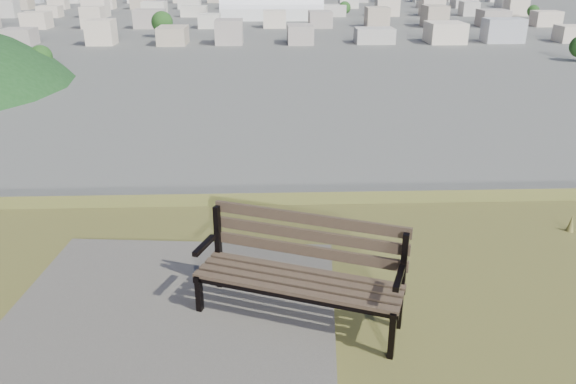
{
  "coord_description": "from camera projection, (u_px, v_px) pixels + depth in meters",
  "views": [
    {
      "loc": [
        -0.81,
        -2.04,
        27.69
      ],
      "look_at": [
        -0.59,
        3.68,
        25.3
      ],
      "focal_mm": 35.0,
      "sensor_mm": 36.0,
      "label": 1
    }
  ],
  "objects": [
    {
      "name": "arena",
      "position": [
        271.0,
        9.0,
        274.52
      ],
      "size": [
        49.64,
        21.34,
        20.88
      ],
      "rotation": [
        0.0,
        0.0,
        0.01
      ],
      "color": "silver",
      "rests_on": "ground"
    },
    {
      "name": "gravel_patch",
      "position": [
        149.0,
        371.0,
        3.9
      ],
      "size": [
        2.93,
        3.95,
        0.07
      ],
      "primitive_type": "cube",
      "rotation": [
        0.0,
        0.0,
        -0.09
      ],
      "color": "#646057",
      "rests_on": "hilltop_mesa"
    },
    {
      "name": "park_bench",
      "position": [
        302.0,
        266.0,
        4.37
      ],
      "size": [
        1.68,
        1.05,
        0.84
      ],
      "rotation": [
        0.0,
        0.0,
        -0.37
      ],
      "color": "#473B28",
      "rests_on": "hilltop_mesa"
    },
    {
      "name": "city_trees",
      "position": [
        218.0,
        4.0,
        303.97
      ],
      "size": [
        406.52,
        387.2,
        9.98
      ],
      "color": "#322419",
      "rests_on": "ground"
    }
  ]
}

